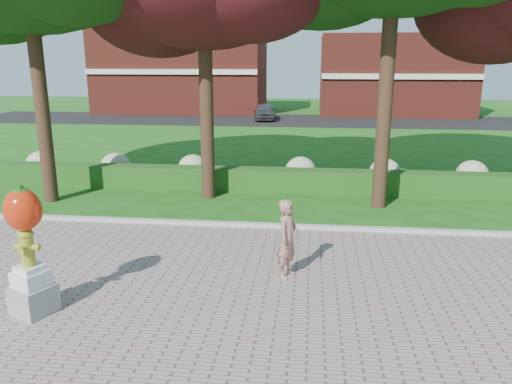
{
  "coord_description": "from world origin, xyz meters",
  "views": [
    {
      "loc": [
        1.37,
        -9.8,
        4.46
      ],
      "look_at": [
        0.15,
        1.0,
        1.56
      ],
      "focal_mm": 35.0,
      "sensor_mm": 36.0,
      "label": 1
    }
  ],
  "objects": [
    {
      "name": "hydrant_sculpture",
      "position": [
        -3.51,
        -2.15,
        1.29
      ],
      "size": [
        0.84,
        0.84,
        2.37
      ],
      "rotation": [
        0.0,
        0.0,
        -0.41
      ],
      "color": "gray",
      "rests_on": "walkway"
    },
    {
      "name": "street",
      "position": [
        0.0,
        28.0,
        0.01
      ],
      "size": [
        50.0,
        8.0,
        0.02
      ],
      "primitive_type": "cube",
      "color": "black",
      "rests_on": "ground"
    },
    {
      "name": "building_right",
      "position": [
        8.0,
        34.0,
        3.2
      ],
      "size": [
        12.0,
        8.0,
        6.4
      ],
      "primitive_type": "cube",
      "color": "maroon",
      "rests_on": "ground"
    },
    {
      "name": "woman",
      "position": [
        0.93,
        -0.08,
        0.87
      ],
      "size": [
        0.59,
        0.71,
        1.66
      ],
      "primitive_type": "imported",
      "rotation": [
        0.0,
        0.0,
        1.2
      ],
      "color": "#A06E5B",
      "rests_on": "walkway"
    },
    {
      "name": "curb",
      "position": [
        0.0,
        3.0,
        0.07
      ],
      "size": [
        40.0,
        0.18,
        0.15
      ],
      "primitive_type": "cube",
      "color": "#ADADA5",
      "rests_on": "ground"
    },
    {
      "name": "ground",
      "position": [
        0.0,
        0.0,
        0.0
      ],
      "size": [
        100.0,
        100.0,
        0.0
      ],
      "primitive_type": "plane",
      "color": "#1C5114",
      "rests_on": "ground"
    },
    {
      "name": "building_left",
      "position": [
        -10.0,
        34.0,
        3.5
      ],
      "size": [
        14.0,
        8.0,
        7.0
      ],
      "primitive_type": "cube",
      "color": "maroon",
      "rests_on": "ground"
    },
    {
      "name": "parked_car",
      "position": [
        -2.24,
        28.04,
        0.66
      ],
      "size": [
        2.0,
        3.92,
        1.28
      ],
      "primitive_type": "imported",
      "rotation": [
        0.0,
        0.0,
        0.14
      ],
      "color": "#3B3E42",
      "rests_on": "street"
    },
    {
      "name": "hydrangea_row",
      "position": [
        0.57,
        8.0,
        0.55
      ],
      "size": [
        20.1,
        1.1,
        0.99
      ],
      "color": "#A6AB82",
      "rests_on": "ground"
    },
    {
      "name": "lawn_hedge",
      "position": [
        0.0,
        7.0,
        0.4
      ],
      "size": [
        24.0,
        0.7,
        0.8
      ],
      "primitive_type": "cube",
      "color": "#194614",
      "rests_on": "ground"
    }
  ]
}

